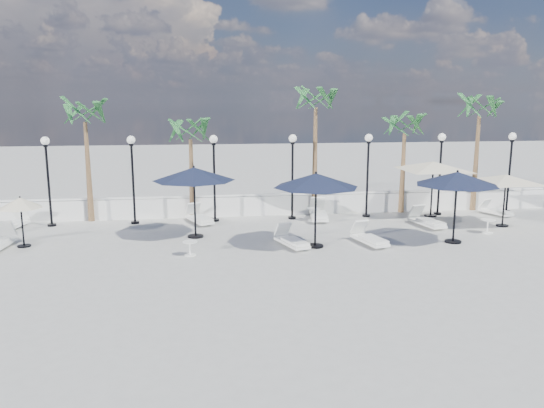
{
  "coord_description": "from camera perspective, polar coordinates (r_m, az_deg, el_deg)",
  "views": [
    {
      "loc": [
        -4.1,
        -16.79,
        5.28
      ],
      "look_at": [
        -1.47,
        2.5,
        1.5
      ],
      "focal_mm": 35.0,
      "sensor_mm": 36.0,
      "label": 1
    }
  ],
  "objects": [
    {
      "name": "lounger_2",
      "position": [
        23.55,
        -7.82,
        -1.46
      ],
      "size": [
        1.28,
        2.03,
        0.73
      ],
      "rotation": [
        0.0,
        0.0,
        0.37
      ],
      "color": "white",
      "rests_on": "ground"
    },
    {
      "name": "lamppost_0",
      "position": [
        24.31,
        -23.01,
        3.53
      ],
      "size": [
        0.36,
        0.36,
        3.84
      ],
      "color": "black",
      "rests_on": "ground"
    },
    {
      "name": "palm_2",
      "position": [
        24.66,
        4.73,
        10.57
      ],
      "size": [
        2.6,
        2.6,
        6.1
      ],
      "color": "brown",
      "rests_on": "ground"
    },
    {
      "name": "lamppost_3",
      "position": [
        23.81,
        2.22,
        4.26
      ],
      "size": [
        0.36,
        0.36,
        3.84
      ],
      "color": "black",
      "rests_on": "ground"
    },
    {
      "name": "lounger_3",
      "position": [
        20.24,
        10.42,
        -3.62
      ],
      "size": [
        1.04,
        1.98,
        0.71
      ],
      "rotation": [
        0.0,
        0.0,
        0.24
      ],
      "color": "white",
      "rests_on": "ground"
    },
    {
      "name": "ground",
      "position": [
        18.07,
        5.74,
        -6.05
      ],
      "size": [
        100.0,
        100.0,
        0.0
      ],
      "primitive_type": "plane",
      "color": "#9D9D98",
      "rests_on": "ground"
    },
    {
      "name": "lamppost_4",
      "position": [
        24.65,
        10.28,
        4.32
      ],
      "size": [
        0.36,
        0.36,
        3.84
      ],
      "color": "black",
      "rests_on": "ground"
    },
    {
      "name": "parasol_navy_right",
      "position": [
        20.9,
        19.29,
        2.55
      ],
      "size": [
        3.09,
        3.09,
        2.77
      ],
      "color": "black",
      "rests_on": "ground"
    },
    {
      "name": "lamppost_1",
      "position": [
        23.63,
        -14.79,
        3.85
      ],
      "size": [
        0.36,
        0.36,
        3.84
      ],
      "color": "black",
      "rests_on": "ground"
    },
    {
      "name": "palm_3",
      "position": [
        25.96,
        14.08,
        7.73
      ],
      "size": [
        2.6,
        2.6,
        4.9
      ],
      "color": "brown",
      "rests_on": "ground"
    },
    {
      "name": "lamppost_5",
      "position": [
        25.95,
        17.67,
        4.3
      ],
      "size": [
        0.36,
        0.36,
        3.84
      ],
      "color": "black",
      "rests_on": "ground"
    },
    {
      "name": "parasol_cream_sq_b",
      "position": [
        24.49,
        23.9,
        2.87
      ],
      "size": [
        4.8,
        4.8,
        2.4
      ],
      "color": "black",
      "rests_on": "ground"
    },
    {
      "name": "lounger_0",
      "position": [
        24.73,
        -26.2,
        -1.91
      ],
      "size": [
        1.0,
        2.02,
        0.73
      ],
      "rotation": [
        0.0,
        0.0,
        -0.2
      ],
      "color": "white",
      "rests_on": "ground"
    },
    {
      "name": "palm_0",
      "position": [
        24.59,
        -19.48,
        8.63
      ],
      "size": [
        2.6,
        2.6,
        5.5
      ],
      "color": "brown",
      "rests_on": "ground"
    },
    {
      "name": "balustrade",
      "position": [
        25.1,
        1.79,
        -0.07
      ],
      "size": [
        26.0,
        0.3,
        1.01
      ],
      "color": "silver",
      "rests_on": "ground"
    },
    {
      "name": "lounger_5",
      "position": [
        24.13,
        5.04,
        -1.03
      ],
      "size": [
        1.0,
        2.25,
        0.81
      ],
      "rotation": [
        0.0,
        0.0,
        -0.14
      ],
      "color": "white",
      "rests_on": "ground"
    },
    {
      "name": "palm_1",
      "position": [
        24.14,
        -8.76,
        7.24
      ],
      "size": [
        2.6,
        2.6,
        4.7
      ],
      "color": "brown",
      "rests_on": "ground"
    },
    {
      "name": "side_table_1",
      "position": [
        23.85,
        4.47,
        -0.98
      ],
      "size": [
        0.59,
        0.59,
        0.58
      ],
      "color": "white",
      "rests_on": "ground"
    },
    {
      "name": "parasol_cream_sq_a",
      "position": [
        25.47,
        16.99,
        4.35
      ],
      "size": [
        5.6,
        5.6,
        2.75
      ],
      "color": "black",
      "rests_on": "ground"
    },
    {
      "name": "lamppost_6",
      "position": [
        27.63,
        24.26,
        4.23
      ],
      "size": [
        0.36,
        0.36,
        3.84
      ],
      "color": "black",
      "rests_on": "ground"
    },
    {
      "name": "lounger_6",
      "position": [
        27.12,
        22.92,
        -0.67
      ],
      "size": [
        1.05,
        1.72,
        0.61
      ],
      "rotation": [
        0.0,
        0.0,
        0.35
      ],
      "color": "white",
      "rests_on": "ground"
    },
    {
      "name": "parasol_navy_left",
      "position": [
        20.73,
        -8.4,
        3.17
      ],
      "size": [
        3.22,
        3.22,
        2.84
      ],
      "color": "black",
      "rests_on": "ground"
    },
    {
      "name": "lounger_4",
      "position": [
        19.62,
        2.12,
        -3.92
      ],
      "size": [
        1.14,
        1.93,
        0.69
      ],
      "rotation": [
        0.0,
        0.0,
        0.32
      ],
      "color": "white",
      "rests_on": "ground"
    },
    {
      "name": "parasol_cream_small",
      "position": [
        21.34,
        -25.44,
        0.04
      ],
      "size": [
        1.54,
        1.54,
        1.9
      ],
      "color": "black",
      "rests_on": "ground"
    },
    {
      "name": "side_table_2",
      "position": [
        23.27,
        22.19,
        -2.09
      ],
      "size": [
        0.58,
        0.58,
        0.57
      ],
      "color": "white",
      "rests_on": "ground"
    },
    {
      "name": "lounger_7",
      "position": [
        23.66,
        16.29,
        -1.74
      ],
      "size": [
        1.04,
        2.06,
        0.74
      ],
      "rotation": [
        0.0,
        0.0,
        0.21
      ],
      "color": "white",
      "rests_on": "ground"
    },
    {
      "name": "parasol_navy_mid",
      "position": [
        19.17,
        4.76,
        2.5
      ],
      "size": [
        3.13,
        3.13,
        2.8
      ],
      "color": "black",
      "rests_on": "ground"
    },
    {
      "name": "side_table_0",
      "position": [
        18.67,
        -8.8,
        -4.6
      ],
      "size": [
        0.52,
        0.52,
        0.5
      ],
      "color": "white",
      "rests_on": "ground"
    },
    {
      "name": "palm_4",
      "position": [
        27.52,
        21.42,
        9.09
      ],
      "size": [
        2.6,
        2.6,
        5.7
      ],
      "color": "brown",
      "rests_on": "ground"
    },
    {
      "name": "lamppost_2",
      "position": [
        23.46,
        -6.26,
        4.1
      ],
      "size": [
        0.36,
        0.36,
        3.84
      ],
      "color": "black",
      "rests_on": "ground"
    }
  ]
}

